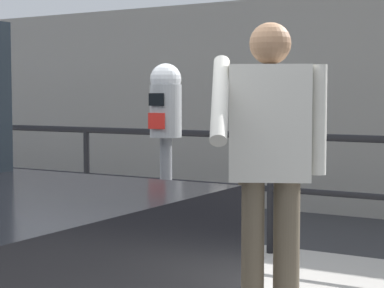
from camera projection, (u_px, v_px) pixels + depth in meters
parking_meter at (166, 134)px, 3.89m from camera, size 0.18×0.19×1.53m
pedestrian_at_meter at (269, 156)px, 3.82m from camera, size 0.60×0.75×1.75m
background_railing at (271, 167)px, 5.79m from camera, size 24.06×0.06×1.04m
backdrop_wall at (374, 105)px, 8.44m from camera, size 32.00×0.50×2.75m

